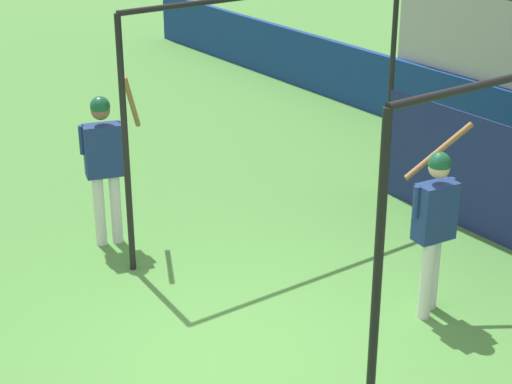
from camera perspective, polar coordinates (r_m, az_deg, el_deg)
name	(u,v)px	position (r m, az deg, el deg)	size (l,w,h in m)	color
ground_plane	(233,355)	(8.22, -1.54, -10.78)	(60.00, 60.00, 0.00)	#477F38
batting_cage	(470,155)	(9.77, 14.09, 2.39)	(3.94, 3.96, 2.91)	black
player_batter	(435,218)	(8.58, 11.82, -1.73)	(0.53, 0.88, 1.89)	silver
player_waiting	(105,156)	(10.00, -10.06, 2.38)	(0.50, 0.79, 2.10)	silver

